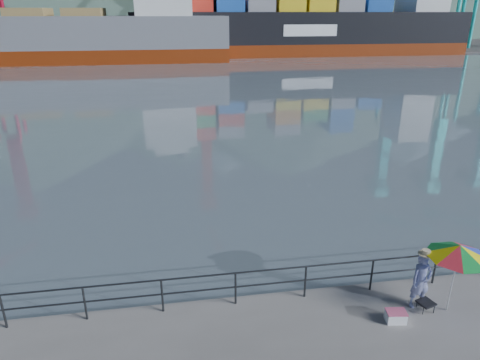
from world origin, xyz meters
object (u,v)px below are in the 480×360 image
beach_umbrella (459,251)px  container_ship (310,22)px  fisherman (421,281)px  cooler_bag (396,317)px  bulk_carrier (65,35)px

beach_umbrella → container_ship: container_ship is taller
fisherman → cooler_bag: size_ratio=3.26×
beach_umbrella → container_ship: (20.38, 75.45, 3.95)m
cooler_bag → container_ship: bearing=82.4°
fisherman → beach_umbrella: (0.71, -0.31, 1.04)m
beach_umbrella → cooler_bag: size_ratio=4.22×
bulk_carrier → container_ship: 44.44m
fisherman → container_ship: 78.21m
bulk_carrier → fisherman: bearing=-71.6°
fisherman → container_ship: size_ratio=0.03×
beach_umbrella → container_ship: bearing=74.9°
bulk_carrier → container_ship: (43.89, 6.76, 1.75)m
container_ship → bulk_carrier: bearing=-171.2°
fisherman → beach_umbrella: beach_umbrella is taller
fisherman → bulk_carrier: (-22.80, 68.38, 3.23)m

